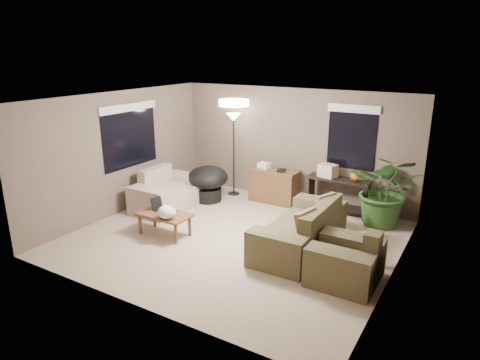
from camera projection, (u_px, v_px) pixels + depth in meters
The scene contains 20 objects.
room_shell at pixel (234, 172), 7.41m from camera, with size 5.50×5.50×5.50m.
main_sofa at pixel (302, 232), 7.31m from camera, with size 0.95×2.20×0.85m.
throw_pillows at pixel (318, 216), 7.08m from camera, with size 0.39×1.40×0.47m.
loveseat at pixel (167, 194), 9.22m from camera, with size 0.90×1.60×0.85m.
armchair at pixel (346, 262), 6.26m from camera, with size 0.95×1.00×0.85m.
coffee_table at pixel (164, 217), 7.81m from camera, with size 1.00×0.55×0.42m.
laptop at pixel (160, 207), 7.94m from camera, with size 0.39×0.26×0.24m.
plastic_bag at pixel (167, 212), 7.54m from camera, with size 0.34×0.30×0.24m, color white.
desk at pixel (274, 186), 9.52m from camera, with size 1.10×0.50×0.75m.
desk_papers at pixel (268, 166), 9.46m from camera, with size 0.71×0.30×0.12m.
console_table at pixel (338, 193), 8.85m from camera, with size 1.30×0.40×0.75m.
pumpkin at pixel (356, 177), 8.56m from camera, with size 0.23×0.23×0.19m, color orange.
cardboard_box at pixel (328, 171), 8.84m from camera, with size 0.35×0.26×0.26m, color beige.
papasan_chair at pixel (208, 181), 9.56m from camera, with size 1.10×1.10×0.80m.
floor_lamp at pixel (234, 127), 9.67m from camera, with size 0.32×0.32×1.91m.
ceiling_fixture at pixel (234, 103), 7.06m from camera, with size 0.50×0.50×0.10m, color white.
houseplant at pixel (385, 198), 8.17m from camera, with size 1.31×1.46×1.14m, color #2D5923.
cat_scratching_post at pixel (364, 251), 6.80m from camera, with size 0.32×0.32×0.50m.
window_left at pixel (129, 125), 8.84m from camera, with size 0.05×1.56×1.33m.
window_back at pixel (353, 127), 8.65m from camera, with size 1.06×0.05×1.33m.
Camera 1 is at (3.74, -6.07, 3.30)m, focal length 32.00 mm.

